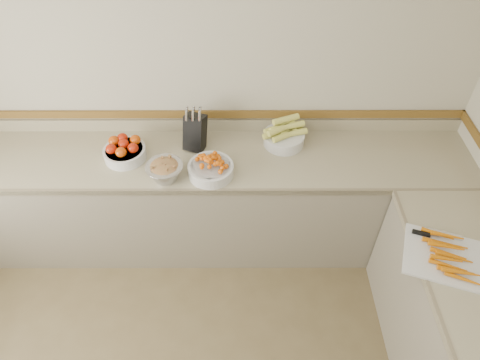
{
  "coord_description": "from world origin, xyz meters",
  "views": [
    {
      "loc": [
        0.35,
        -0.58,
        2.91
      ],
      "look_at": [
        0.35,
        1.35,
        1.0
      ],
      "focal_mm": 32.0,
      "sensor_mm": 36.0,
      "label": 1
    }
  ],
  "objects_px": {
    "knife_block": "(195,132)",
    "cutting_board": "(447,256)",
    "tomato_bowl": "(124,151)",
    "rhubarb_bowl": "(165,170)",
    "cherry_tomato_bowl": "(211,168)",
    "corn_bowl": "(284,135)"
  },
  "relations": [
    {
      "from": "tomato_bowl",
      "to": "corn_bowl",
      "type": "distance_m",
      "value": 1.14
    },
    {
      "from": "tomato_bowl",
      "to": "rhubarb_bowl",
      "type": "distance_m",
      "value": 0.38
    },
    {
      "from": "knife_block",
      "to": "cutting_board",
      "type": "xyz_separation_m",
      "value": [
        1.48,
        -0.98,
        -0.12
      ]
    },
    {
      "from": "knife_block",
      "to": "tomato_bowl",
      "type": "distance_m",
      "value": 0.51
    },
    {
      "from": "corn_bowl",
      "to": "cutting_board",
      "type": "xyz_separation_m",
      "value": [
        0.85,
        -1.01,
        -0.05
      ]
    },
    {
      "from": "rhubarb_bowl",
      "to": "knife_block",
      "type": "bearing_deg",
      "value": 61.52
    },
    {
      "from": "tomato_bowl",
      "to": "cherry_tomato_bowl",
      "type": "relative_size",
      "value": 0.96
    },
    {
      "from": "knife_block",
      "to": "tomato_bowl",
      "type": "xyz_separation_m",
      "value": [
        -0.49,
        -0.12,
        -0.08
      ]
    },
    {
      "from": "tomato_bowl",
      "to": "rhubarb_bowl",
      "type": "bearing_deg",
      "value": -34.5
    },
    {
      "from": "corn_bowl",
      "to": "rhubarb_bowl",
      "type": "bearing_deg",
      "value": -155.94
    },
    {
      "from": "knife_block",
      "to": "rhubarb_bowl",
      "type": "bearing_deg",
      "value": -118.48
    },
    {
      "from": "rhubarb_bowl",
      "to": "tomato_bowl",
      "type": "bearing_deg",
      "value": 145.5
    },
    {
      "from": "tomato_bowl",
      "to": "corn_bowl",
      "type": "bearing_deg",
      "value": 7.64
    },
    {
      "from": "tomato_bowl",
      "to": "cutting_board",
      "type": "bearing_deg",
      "value": -23.64
    },
    {
      "from": "tomato_bowl",
      "to": "cutting_board",
      "type": "relative_size",
      "value": 0.53
    },
    {
      "from": "cherry_tomato_bowl",
      "to": "cutting_board",
      "type": "distance_m",
      "value": 1.52
    },
    {
      "from": "cherry_tomato_bowl",
      "to": "rhubarb_bowl",
      "type": "xyz_separation_m",
      "value": [
        -0.3,
        -0.04,
        0.02
      ]
    },
    {
      "from": "tomato_bowl",
      "to": "cherry_tomato_bowl",
      "type": "height_order",
      "value": "cherry_tomato_bowl"
    },
    {
      "from": "knife_block",
      "to": "corn_bowl",
      "type": "bearing_deg",
      "value": 3.06
    },
    {
      "from": "cherry_tomato_bowl",
      "to": "cutting_board",
      "type": "height_order",
      "value": "cherry_tomato_bowl"
    },
    {
      "from": "tomato_bowl",
      "to": "rhubarb_bowl",
      "type": "xyz_separation_m",
      "value": [
        0.31,
        -0.21,
        0.01
      ]
    },
    {
      "from": "rhubarb_bowl",
      "to": "cutting_board",
      "type": "relative_size",
      "value": 0.45
    }
  ]
}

